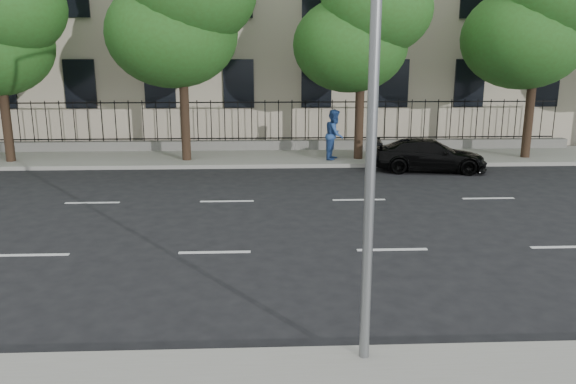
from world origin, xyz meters
name	(u,v)px	position (x,y,z in m)	size (l,w,h in m)	color
ground	(203,300)	(0.00, 0.00, 0.00)	(120.00, 120.00, 0.00)	black
far_sidewalk	(237,158)	(0.00, 14.00, 0.07)	(60.00, 4.00, 0.15)	gray
lane_markings	(222,223)	(0.00, 4.75, 0.01)	(49.60, 4.62, 0.01)	silver
iron_fence	(239,138)	(0.00, 15.70, 0.65)	(30.00, 0.50, 2.20)	slate
tree_d	(363,14)	(5.04, 13.36, 5.84)	(5.34, 4.94, 8.84)	#382619
tree_e	(539,5)	(12.04, 13.36, 6.20)	(5.71, 5.31, 9.46)	#382619
black_sedan	(429,155)	(7.37, 11.23, 0.61)	(1.71, 4.20, 1.22)	black
pedestrian_far	(335,135)	(3.99, 13.06, 1.16)	(0.98, 0.76, 2.02)	#294B8E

